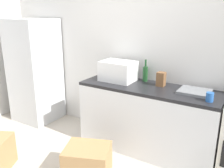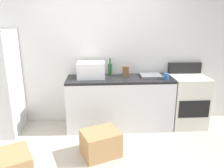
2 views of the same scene
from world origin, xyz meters
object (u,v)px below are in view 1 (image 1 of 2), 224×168
(wine_bottle, at_px, (145,73))
(knife_block, at_px, (161,79))
(refrigerator, at_px, (35,71))
(coffee_mug, at_px, (210,97))
(cardboard_box_medium, at_px, (88,161))
(microwave, at_px, (118,71))

(wine_bottle, distance_m, knife_block, 0.28)
(refrigerator, xyz_separation_m, knife_block, (2.16, 0.17, 0.14))
(coffee_mug, distance_m, cardboard_box_medium, 1.53)
(microwave, height_order, knife_block, microwave)
(refrigerator, relative_size, microwave, 3.71)
(wine_bottle, xyz_separation_m, coffee_mug, (0.91, -0.36, -0.06))
(knife_block, xyz_separation_m, cardboard_box_medium, (-0.46, -0.98, -0.81))
(knife_block, bearing_deg, wine_bottle, 159.46)
(refrigerator, bearing_deg, wine_bottle, 7.93)
(refrigerator, height_order, cardboard_box_medium, refrigerator)
(cardboard_box_medium, bearing_deg, refrigerator, 154.36)
(knife_block, height_order, cardboard_box_medium, knife_block)
(wine_bottle, height_order, knife_block, wine_bottle)
(coffee_mug, xyz_separation_m, knife_block, (-0.65, 0.26, 0.04))
(coffee_mug, bearing_deg, cardboard_box_medium, -146.86)
(microwave, distance_m, coffee_mug, 1.26)
(coffee_mug, bearing_deg, refrigerator, 178.10)
(wine_bottle, height_order, coffee_mug, wine_bottle)
(microwave, xyz_separation_m, coffee_mug, (1.24, -0.19, -0.09))
(wine_bottle, bearing_deg, knife_block, -20.54)
(refrigerator, distance_m, coffee_mug, 2.81)
(coffee_mug, height_order, cardboard_box_medium, coffee_mug)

